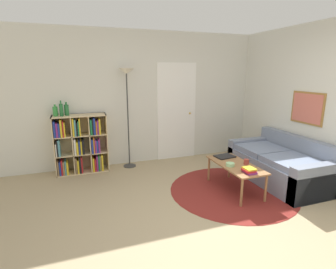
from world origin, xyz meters
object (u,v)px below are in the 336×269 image
(coffee_table, at_px, (235,167))
(cup, at_px, (246,162))
(bottle_middle, at_px, (61,110))
(couch, at_px, (281,165))
(bottle_right, at_px, (67,110))
(bookshelf, at_px, (80,145))
(bottle_left, at_px, (55,111))
(bowl, at_px, (230,164))
(laptop, at_px, (225,156))
(floor_lamp, at_px, (127,85))

(coffee_table, distance_m, cup, 0.18)
(cup, relative_size, bottle_middle, 0.30)
(couch, distance_m, bottle_right, 3.85)
(bookshelf, xyz_separation_m, couch, (3.21, -1.55, -0.25))
(bottle_left, distance_m, bottle_right, 0.19)
(bottle_left, xyz_separation_m, bottle_right, (0.18, 0.02, 0.01))
(bookshelf, height_order, couch, bookshelf)
(couch, xyz_separation_m, bowl, (-1.10, -0.13, 0.19))
(couch, distance_m, cup, 0.86)
(cup, bearing_deg, bottle_left, 148.13)
(laptop, xyz_separation_m, bottle_left, (-2.63, 1.29, 0.71))
(floor_lamp, xyz_separation_m, bowl, (1.22, -1.66, -1.13))
(floor_lamp, bearing_deg, bottle_middle, -179.87)
(floor_lamp, relative_size, laptop, 5.54)
(floor_lamp, xyz_separation_m, bottle_middle, (-1.16, -0.00, -0.41))
(couch, bearing_deg, coffee_table, -175.08)
(coffee_table, xyz_separation_m, cup, (0.15, -0.06, 0.09))
(bookshelf, bearing_deg, bottle_left, 177.79)
(bookshelf, relative_size, bottle_left, 5.24)
(laptop, bearing_deg, bottle_right, 151.86)
(bookshelf, bearing_deg, bottle_right, 169.70)
(floor_lamp, height_order, bottle_left, floor_lamp)
(bookshelf, distance_m, bowl, 2.69)
(laptop, distance_m, bowl, 0.43)
(cup, bearing_deg, bottle_right, 146.03)
(coffee_table, bearing_deg, cup, -23.33)
(bookshelf, distance_m, coffee_table, 2.77)
(bottle_left, bearing_deg, bookshelf, -2.21)
(coffee_table, height_order, bottle_left, bottle_left)
(couch, bearing_deg, floor_lamp, 146.52)
(coffee_table, xyz_separation_m, bowl, (-0.13, -0.05, 0.07))
(floor_lamp, bearing_deg, bottle_left, 178.64)
(couch, bearing_deg, bowl, -173.25)
(floor_lamp, bearing_deg, couch, -33.48)
(couch, bearing_deg, bottle_left, 156.40)
(coffee_table, xyz_separation_m, laptop, (0.02, 0.36, 0.06))
(bookshelf, relative_size, laptop, 3.15)
(floor_lamp, bearing_deg, bottle_right, 177.40)
(couch, height_order, cup, couch)
(cup, distance_m, bottle_left, 3.31)
(bowl, xyz_separation_m, bottle_right, (-2.29, 1.71, 0.71))
(cup, height_order, bottle_right, bottle_right)
(coffee_table, distance_m, bowl, 0.15)
(bookshelf, xyz_separation_m, bottle_middle, (-0.27, -0.02, 0.66))
(bookshelf, xyz_separation_m, bowl, (2.11, -1.68, -0.06))
(bookshelf, bearing_deg, laptop, -29.39)
(coffee_table, relative_size, cup, 12.73)
(floor_lamp, relative_size, bottle_middle, 6.96)
(couch, bearing_deg, laptop, 163.83)
(floor_lamp, distance_m, bottle_right, 1.15)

